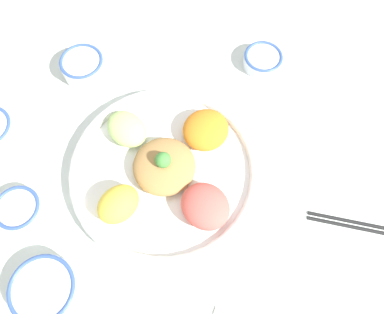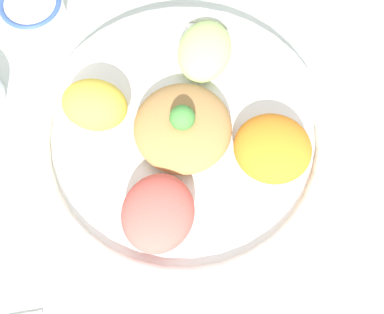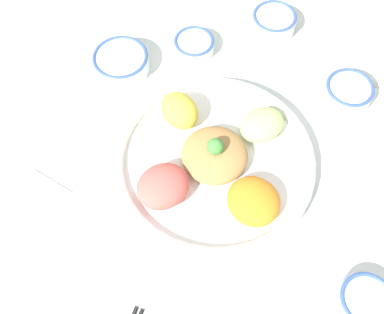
{
  "view_description": "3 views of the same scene",
  "coord_description": "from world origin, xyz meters",
  "px_view_note": "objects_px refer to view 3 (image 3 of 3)",
  "views": [
    {
      "loc": [
        0.15,
        0.23,
        0.69
      ],
      "look_at": [
        -0.05,
        0.06,
        0.08
      ],
      "focal_mm": 35.0,
      "sensor_mm": 36.0,
      "label": 1
    },
    {
      "loc": [
        -0.06,
        0.27,
        0.63
      ],
      "look_at": [
        -0.04,
        0.06,
        0.03
      ],
      "focal_mm": 50.0,
      "sensor_mm": 36.0,
      "label": 2
    },
    {
      "loc": [
        -0.27,
        0.31,
        0.74
      ],
      "look_at": [
        -0.0,
        0.06,
        0.06
      ],
      "focal_mm": 42.0,
      "sensor_mm": 36.0,
      "label": 3
    }
  ],
  "objects_px": {
    "rice_bowl_plain": "(194,45)",
    "sauce_bowl_far": "(121,62)",
    "serving_spoon_main": "(34,173)",
    "salad_platter": "(214,160)",
    "sauce_bowl_red": "(274,22)",
    "rice_bowl_blue": "(365,301)",
    "sauce_bowl_dark": "(348,93)"
  },
  "relations": [
    {
      "from": "salad_platter",
      "to": "rice_bowl_blue",
      "type": "xyz_separation_m",
      "value": [
        -0.34,
        -0.01,
        -0.01
      ]
    },
    {
      "from": "rice_bowl_blue",
      "to": "rice_bowl_plain",
      "type": "height_order",
      "value": "same"
    },
    {
      "from": "sauce_bowl_far",
      "to": "rice_bowl_blue",
      "type": "bearing_deg",
      "value": 179.03
    },
    {
      "from": "rice_bowl_blue",
      "to": "rice_bowl_plain",
      "type": "distance_m",
      "value": 0.59
    },
    {
      "from": "sauce_bowl_dark",
      "to": "rice_bowl_blue",
      "type": "bearing_deg",
      "value": 132.81
    },
    {
      "from": "salad_platter",
      "to": "sauce_bowl_far",
      "type": "relative_size",
      "value": 3.22
    },
    {
      "from": "serving_spoon_main",
      "to": "sauce_bowl_far",
      "type": "bearing_deg",
      "value": 90.68
    },
    {
      "from": "serving_spoon_main",
      "to": "rice_bowl_blue",
      "type": "bearing_deg",
      "value": 8.94
    },
    {
      "from": "rice_bowl_blue",
      "to": "serving_spoon_main",
      "type": "bearing_deg",
      "value": 25.56
    },
    {
      "from": "sauce_bowl_dark",
      "to": "serving_spoon_main",
      "type": "bearing_deg",
      "value": 63.14
    },
    {
      "from": "sauce_bowl_far",
      "to": "rice_bowl_plain",
      "type": "bearing_deg",
      "value": -114.1
    },
    {
      "from": "salad_platter",
      "to": "sauce_bowl_far",
      "type": "height_order",
      "value": "salad_platter"
    },
    {
      "from": "rice_bowl_plain",
      "to": "sauce_bowl_dark",
      "type": "bearing_deg",
      "value": -155.79
    },
    {
      "from": "sauce_bowl_red",
      "to": "sauce_bowl_far",
      "type": "xyz_separation_m",
      "value": [
        0.14,
        0.31,
        -0.0
      ]
    },
    {
      "from": "salad_platter",
      "to": "sauce_bowl_red",
      "type": "bearing_deg",
      "value": -64.37
    },
    {
      "from": "sauce_bowl_far",
      "to": "sauce_bowl_dark",
      "type": "bearing_deg",
      "value": -142.55
    },
    {
      "from": "serving_spoon_main",
      "to": "rice_bowl_plain",
      "type": "bearing_deg",
      "value": 76.18
    },
    {
      "from": "rice_bowl_blue",
      "to": "sauce_bowl_far",
      "type": "height_order",
      "value": "sauce_bowl_far"
    },
    {
      "from": "rice_bowl_blue",
      "to": "serving_spoon_main",
      "type": "distance_m",
      "value": 0.6
    },
    {
      "from": "salad_platter",
      "to": "sauce_bowl_red",
      "type": "distance_m",
      "value": 0.36
    },
    {
      "from": "salad_platter",
      "to": "rice_bowl_plain",
      "type": "xyz_separation_m",
      "value": [
        0.23,
        -0.16,
        -0.01
      ]
    },
    {
      "from": "sauce_bowl_red",
      "to": "rice_bowl_plain",
      "type": "distance_m",
      "value": 0.18
    },
    {
      "from": "sauce_bowl_far",
      "to": "salad_platter",
      "type": "bearing_deg",
      "value": 176.45
    },
    {
      "from": "sauce_bowl_red",
      "to": "rice_bowl_plain",
      "type": "height_order",
      "value": "sauce_bowl_red"
    },
    {
      "from": "rice_bowl_blue",
      "to": "sauce_bowl_dark",
      "type": "distance_m",
      "value": 0.39
    },
    {
      "from": "rice_bowl_plain",
      "to": "sauce_bowl_far",
      "type": "distance_m",
      "value": 0.16
    },
    {
      "from": "sauce_bowl_red",
      "to": "sauce_bowl_dark",
      "type": "relative_size",
      "value": 1.01
    },
    {
      "from": "sauce_bowl_dark",
      "to": "rice_bowl_plain",
      "type": "relative_size",
      "value": 1.1
    },
    {
      "from": "rice_bowl_plain",
      "to": "sauce_bowl_far",
      "type": "bearing_deg",
      "value": 65.9
    },
    {
      "from": "salad_platter",
      "to": "sauce_bowl_red",
      "type": "height_order",
      "value": "salad_platter"
    },
    {
      "from": "rice_bowl_plain",
      "to": "serving_spoon_main",
      "type": "xyz_separation_m",
      "value": [
        -0.02,
        0.41,
        -0.01
      ]
    },
    {
      "from": "serving_spoon_main",
      "to": "salad_platter",
      "type": "bearing_deg",
      "value": 33.8
    }
  ]
}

